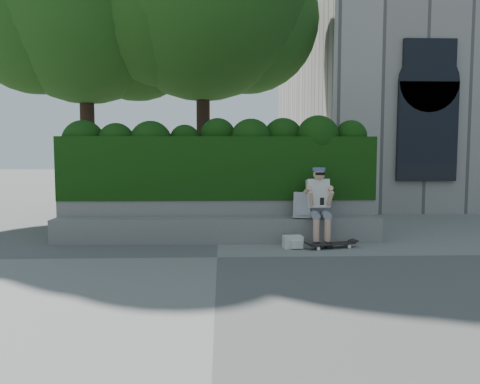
{
  "coord_description": "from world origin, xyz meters",
  "views": [
    {
      "loc": [
        0.08,
        -7.27,
        1.65
      ],
      "look_at": [
        0.4,
        1.0,
        0.95
      ],
      "focal_mm": 35.0,
      "sensor_mm": 36.0,
      "label": 1
    }
  ],
  "objects_px": {
    "backpack_plaid": "(303,206)",
    "skateboard": "(332,244)",
    "person": "(319,202)",
    "backpack_ground": "(293,242)"
  },
  "relations": [
    {
      "from": "skateboard",
      "to": "backpack_ground",
      "type": "xyz_separation_m",
      "value": [
        -0.66,
        0.07,
        0.03
      ]
    },
    {
      "from": "backpack_plaid",
      "to": "backpack_ground",
      "type": "xyz_separation_m",
      "value": [
        -0.24,
        -0.45,
        -0.58
      ]
    },
    {
      "from": "skateboard",
      "to": "backpack_ground",
      "type": "bearing_deg",
      "value": 158.34
    },
    {
      "from": "person",
      "to": "backpack_plaid",
      "type": "xyz_separation_m",
      "value": [
        -0.28,
        0.08,
        -0.07
      ]
    },
    {
      "from": "backpack_plaid",
      "to": "skateboard",
      "type": "bearing_deg",
      "value": -36.69
    },
    {
      "from": "person",
      "to": "skateboard",
      "type": "height_order",
      "value": "person"
    },
    {
      "from": "person",
      "to": "backpack_ground",
      "type": "distance_m",
      "value": 0.91
    },
    {
      "from": "person",
      "to": "backpack_ground",
      "type": "relative_size",
      "value": 4.24
    },
    {
      "from": "skateboard",
      "to": "backpack_ground",
      "type": "height_order",
      "value": "backpack_ground"
    },
    {
      "from": "person",
      "to": "backpack_ground",
      "type": "height_order",
      "value": "person"
    }
  ]
}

